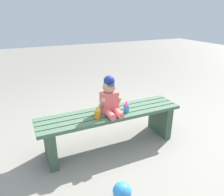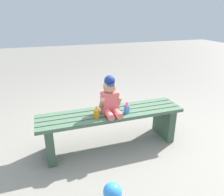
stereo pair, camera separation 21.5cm
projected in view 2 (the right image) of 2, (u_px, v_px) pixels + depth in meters
ground_plane at (111, 145)px, 2.42m from camera, size 16.00×16.00×0.00m
park_bench at (111, 123)px, 2.31m from camera, size 1.56×0.36×0.42m
child_figure at (110, 97)px, 2.18m from camera, size 0.23×0.27×0.40m
sippy_cup_left at (97, 112)px, 2.12m from camera, size 0.06×0.06×0.12m
sippy_cup_right at (127, 108)px, 2.21m from camera, size 0.06×0.06×0.12m
toy_ball at (113, 192)px, 1.69m from camera, size 0.15×0.15×0.15m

